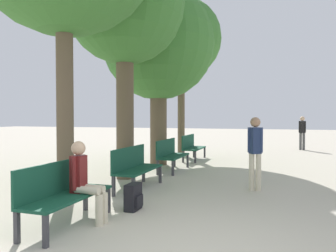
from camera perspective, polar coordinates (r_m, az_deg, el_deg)
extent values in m
cube|color=#144733|center=(5.05, -16.89, -11.68)|extent=(0.52, 1.63, 0.04)
cube|color=#144733|center=(5.14, -19.13, -8.57)|extent=(0.04, 1.63, 0.47)
cube|color=#38383D|center=(4.39, -20.54, -16.77)|extent=(0.06, 0.06, 0.41)
cube|color=#38383D|center=(5.63, -10.38, -12.59)|extent=(0.06, 0.06, 0.41)
cube|color=#38383D|center=(4.66, -24.82, -15.73)|extent=(0.06, 0.06, 0.41)
cube|color=#38383D|center=(5.84, -14.17, -12.08)|extent=(0.06, 0.06, 0.41)
cube|color=#144733|center=(7.24, -5.07, -7.58)|extent=(0.52, 1.63, 0.04)
cube|color=#144733|center=(7.30, -6.82, -5.49)|extent=(0.04, 1.63, 0.47)
cube|color=#38383D|center=(6.50, -6.05, -10.64)|extent=(0.06, 0.06, 0.41)
cube|color=#38383D|center=(7.91, -1.37, -8.43)|extent=(0.06, 0.06, 0.41)
cube|color=#38383D|center=(6.69, -9.47, -10.30)|extent=(0.06, 0.06, 0.41)
cube|color=#38383D|center=(8.06, -4.28, -8.24)|extent=(0.06, 0.06, 0.41)
cube|color=#144733|center=(9.61, 1.01, -5.30)|extent=(0.52, 1.63, 0.04)
cube|color=#144733|center=(9.65, -0.36, -3.74)|extent=(0.04, 1.63, 0.47)
cube|color=#38383D|center=(8.84, 0.85, -7.35)|extent=(0.06, 0.06, 0.41)
cube|color=#38383D|center=(10.31, 3.44, -6.07)|extent=(0.06, 0.06, 0.41)
cube|color=#38383D|center=(8.98, -1.80, -7.22)|extent=(0.06, 0.06, 0.41)
cube|color=#38383D|center=(10.43, 1.14, -5.98)|extent=(0.06, 0.06, 0.41)
cube|color=#144733|center=(12.05, 4.63, -3.90)|extent=(0.52, 1.63, 0.04)
cube|color=#144733|center=(12.08, 3.53, -2.67)|extent=(0.04, 1.63, 0.47)
cube|color=#38383D|center=(11.27, 4.76, -5.42)|extent=(0.06, 0.06, 0.41)
cube|color=#38383D|center=(12.77, 6.40, -4.59)|extent=(0.06, 0.06, 0.41)
cube|color=#38383D|center=(11.38, 2.65, -5.34)|extent=(0.06, 0.06, 0.41)
cube|color=#38383D|center=(12.86, 4.52, -4.54)|extent=(0.06, 0.06, 0.41)
cylinder|color=brown|center=(6.32, -17.52, 4.90)|extent=(0.31, 0.31, 3.90)
cylinder|color=brown|center=(8.47, -7.50, 3.12)|extent=(0.45, 0.45, 3.61)
sphere|color=#38702D|center=(8.94, -7.57, 20.36)|extent=(3.07, 3.07, 3.07)
cylinder|color=brown|center=(10.77, -1.67, 1.10)|extent=(0.55, 0.55, 2.97)
sphere|color=#38702D|center=(11.04, -1.69, 14.14)|extent=(3.66, 3.66, 3.66)
cylinder|color=brown|center=(13.35, 2.32, 3.12)|extent=(0.29, 0.29, 3.87)
sphere|color=#38702D|center=(13.72, 2.33, 15.00)|extent=(3.24, 3.24, 3.24)
cylinder|color=beige|center=(5.03, -13.86, -10.82)|extent=(0.39, 0.11, 0.11)
cylinder|color=beige|center=(5.00, -11.88, -14.19)|extent=(0.11, 0.11, 0.45)
cylinder|color=beige|center=(5.14, -13.02, -10.53)|extent=(0.39, 0.11, 0.11)
cylinder|color=beige|center=(5.11, -11.07, -13.83)|extent=(0.11, 0.11, 0.45)
cube|color=maroon|center=(5.15, -15.32, -8.05)|extent=(0.18, 0.21, 0.55)
cylinder|color=maroon|center=(5.05, -16.06, -7.92)|extent=(0.08, 0.08, 0.50)
cylinder|color=maroon|center=(5.24, -14.61, -7.57)|extent=(0.08, 0.08, 0.50)
sphere|color=tan|center=(5.10, -15.35, -3.74)|extent=(0.21, 0.21, 0.21)
cube|color=black|center=(5.71, -6.10, -12.17)|extent=(0.18, 0.36, 0.45)
cube|color=black|center=(5.68, -5.04, -12.93)|extent=(0.04, 0.25, 0.20)
cylinder|color=beige|center=(7.33, 14.36, -7.74)|extent=(0.12, 0.12, 0.79)
cylinder|color=beige|center=(7.33, 15.46, -7.75)|extent=(0.12, 0.12, 0.79)
cube|color=navy|center=(7.25, 14.95, -2.46)|extent=(0.28, 0.27, 0.56)
cylinder|color=navy|center=(7.26, 14.02, -2.34)|extent=(0.08, 0.08, 0.53)
cylinder|color=navy|center=(7.24, 15.88, -2.36)|extent=(0.08, 0.08, 0.53)
sphere|color=#A37A5B|center=(7.23, 14.97, 0.65)|extent=(0.21, 0.21, 0.21)
cylinder|color=#4C4C4C|center=(16.89, 22.08, -2.50)|extent=(0.12, 0.12, 0.81)
cylinder|color=#4C4C4C|center=(16.90, 22.56, -2.50)|extent=(0.12, 0.12, 0.81)
cube|color=black|center=(16.87, 22.35, -0.16)|extent=(0.29, 0.28, 0.57)
cylinder|color=black|center=(16.86, 21.94, -0.11)|extent=(0.08, 0.08, 0.54)
cylinder|color=black|center=(16.87, 22.76, -0.11)|extent=(0.08, 0.08, 0.54)
sphere|color=tan|center=(16.86, 22.36, 1.20)|extent=(0.22, 0.22, 0.22)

